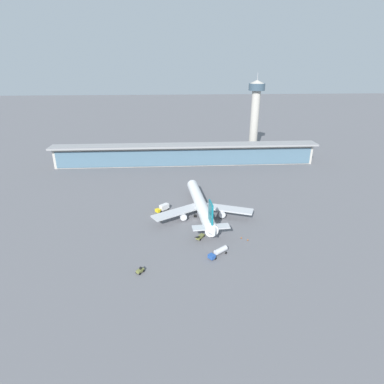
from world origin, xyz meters
TOP-DOWN VIEW (x-y plane):
  - ground_plane at (0.00, 0.00)m, footprint 1200.00×1200.00m
  - airliner_on_stand at (3.54, 4.96)m, footprint 47.81×62.40m
  - service_truck_near_nose_olive at (-21.62, -38.20)m, footprint 3.12×3.30m
  - service_truck_under_wing_blue at (7.19, -29.45)m, footprint 8.18×7.04m
  - service_truck_mid_apron_olive at (1.26, -16.53)m, footprint 4.92×6.40m
  - service_truck_by_tail_yellow at (-14.63, 11.21)m, footprint 7.03×6.51m
  - terminal_building at (0.00, 85.18)m, footprint 183.60×12.80m
  - control_tower at (54.12, 111.23)m, footprint 12.00×12.00m
  - safety_cone_alpha at (20.74, -19.37)m, footprint 0.62×0.62m
  - safety_cone_bravo at (18.44, -17.51)m, footprint 0.62×0.62m

SIDE VIEW (x-z plane):
  - ground_plane at x=0.00m, z-range 0.00..0.00m
  - safety_cone_alpha at x=20.74m, z-range -0.03..0.67m
  - safety_cone_bravo at x=18.44m, z-range -0.03..0.67m
  - service_truck_mid_apron_olive at x=1.26m, z-range -0.54..2.16m
  - service_truck_near_nose_olive at x=-21.62m, z-range -0.15..1.90m
  - service_truck_by_tail_yellow at x=-14.63m, z-range 0.14..3.24m
  - service_truck_under_wing_blue at x=7.19m, z-range 0.23..3.18m
  - airliner_on_stand at x=3.54m, z-range -3.07..13.53m
  - terminal_building at x=0.00m, z-range 0.27..15.47m
  - control_tower at x=54.12m, z-range 2.88..63.56m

